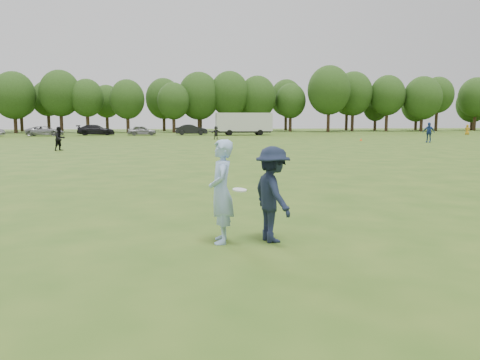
{
  "coord_description": "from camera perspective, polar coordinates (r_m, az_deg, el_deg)",
  "views": [
    {
      "loc": [
        -1.53,
        -8.55,
        2.42
      ],
      "look_at": [
        -0.15,
        1.35,
        1.1
      ],
      "focal_mm": 35.0,
      "sensor_mm": 36.0,
      "label": 1
    }
  ],
  "objects": [
    {
      "name": "treeline",
      "position": [
        85.64,
        -5.12,
        10.08
      ],
      "size": [
        130.35,
        18.39,
        11.74
      ],
      "color": "#332114",
      "rests_on": "ground"
    },
    {
      "name": "field_cone",
      "position": [
        52.36,
        14.54,
        4.81
      ],
      "size": [
        0.28,
        0.28,
        0.3
      ],
      "primitive_type": "cone",
      "color": "#F5490C",
      "rests_on": "ground"
    },
    {
      "name": "cargo_trailer",
      "position": [
        67.79,
        0.45,
        6.99
      ],
      "size": [
        9.0,
        2.75,
        3.2
      ],
      "color": "silver",
      "rests_on": "ground"
    },
    {
      "name": "player_far_a",
      "position": [
        37.73,
        -21.11,
        4.72
      ],
      "size": [
        1.08,
        1.11,
        1.8
      ],
      "primitive_type": "imported",
      "rotation": [
        0.0,
        0.0,
        0.87
      ],
      "color": "black",
      "rests_on": "ground"
    },
    {
      "name": "disc_in_play",
      "position": [
        8.81,
        -0.04,
        -1.21
      ],
      "size": [
        0.28,
        0.28,
        0.07
      ],
      "color": "white",
      "rests_on": "ground"
    },
    {
      "name": "car_e",
      "position": [
        68.06,
        -11.88,
        5.92
      ],
      "size": [
        4.18,
        2.01,
        1.38
      ],
      "primitive_type": "imported",
      "rotation": [
        0.0,
        0.0,
        1.67
      ],
      "color": "gray",
      "rests_on": "ground"
    },
    {
      "name": "player_far_b",
      "position": [
        50.9,
        22.02,
        5.4
      ],
      "size": [
        1.2,
        1.17,
        2.02
      ],
      "primitive_type": "imported",
      "rotation": [
        0.0,
        0.0,
        -0.75
      ],
      "color": "navy",
      "rests_on": "ground"
    },
    {
      "name": "car_d",
      "position": [
        70.54,
        -17.16,
        5.85
      ],
      "size": [
        5.29,
        2.35,
        1.51
      ],
      "primitive_type": "imported",
      "rotation": [
        0.0,
        0.0,
        1.62
      ],
      "color": "black",
      "rests_on": "ground"
    },
    {
      "name": "car_f",
      "position": [
        68.6,
        -5.94,
        6.11
      ],
      "size": [
        4.63,
        1.62,
        1.52
      ],
      "primitive_type": "imported",
      "rotation": [
        0.0,
        0.0,
        1.57
      ],
      "color": "black",
      "rests_on": "ground"
    },
    {
      "name": "ground",
      "position": [
        9.02,
        2.15,
        -8.05
      ],
      "size": [
        200.0,
        200.0,
        0.0
      ],
      "primitive_type": "plane",
      "color": "#2E5417",
      "rests_on": "ground"
    },
    {
      "name": "player_far_c",
      "position": [
        76.63,
        25.97,
        5.54
      ],
      "size": [
        0.87,
        0.86,
        1.52
      ],
      "primitive_type": "imported",
      "rotation": [
        0.0,
        0.0,
        2.38
      ],
      "color": "#C68517",
      "rests_on": "ground"
    },
    {
      "name": "thrower",
      "position": [
        9.07,
        -2.29,
        -1.42
      ],
      "size": [
        0.53,
        0.77,
        2.02
      ],
      "primitive_type": "imported",
      "rotation": [
        0.0,
        0.0,
        -1.64
      ],
      "color": "#98BAEC",
      "rests_on": "ground"
    },
    {
      "name": "car_c",
      "position": [
        69.76,
        -22.66,
        5.54
      ],
      "size": [
        5.0,
        2.37,
        1.38
      ],
      "primitive_type": "imported",
      "rotation": [
        0.0,
        0.0,
        1.55
      ],
      "color": "#98999D",
      "rests_on": "ground"
    },
    {
      "name": "defender",
      "position": [
        9.19,
        3.99,
        -1.75
      ],
      "size": [
        0.97,
        1.35,
        1.88
      ],
      "primitive_type": "imported",
      "rotation": [
        0.0,
        0.0,
        1.81
      ],
      "color": "#161E32",
      "rests_on": "ground"
    },
    {
      "name": "player_far_d",
      "position": [
        54.12,
        -2.93,
        5.78
      ],
      "size": [
        1.5,
        0.99,
        1.54
      ],
      "primitive_type": "imported",
      "rotation": [
        0.0,
        0.0,
        0.41
      ],
      "color": "#262626",
      "rests_on": "ground"
    }
  ]
}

